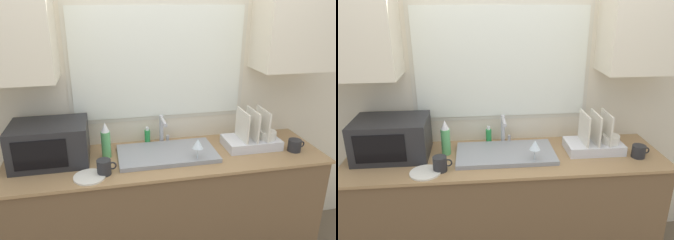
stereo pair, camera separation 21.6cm
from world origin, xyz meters
The scene contains 12 objects.
countertop centered at (0.00, 0.29, 0.45)m, with size 2.21×0.62×0.90m.
wall_back centered at (0.00, 0.58, 1.42)m, with size 6.00×0.38×2.60m.
sink_basin centered at (0.00, 0.30, 0.91)m, with size 0.68×0.37×0.03m.
faucet centered at (0.00, 0.49, 1.03)m, with size 0.08×0.18×0.22m.
microwave centered at (-0.78, 0.37, 1.03)m, with size 0.49×0.35×0.27m.
dish_rack centered at (0.65, 0.32, 0.97)m, with size 0.40×0.24×0.29m.
spray_bottle centered at (-0.41, 0.37, 1.02)m, with size 0.06×0.06×0.25m.
soap_bottle centered at (-0.11, 0.51, 0.96)m, with size 0.04×0.04×0.14m.
mug_near_sink centered at (-0.44, 0.13, 0.95)m, with size 0.12×0.09×0.10m.
wine_glass centered at (0.18, 0.16, 1.03)m, with size 0.07×0.07×0.17m.
mug_by_rack centered at (0.91, 0.19, 0.94)m, with size 0.12×0.09×0.09m.
small_plate centered at (-0.53, 0.10, 0.90)m, with size 0.20×0.20×0.01m.
Camera 1 is at (-0.41, -1.72, 1.94)m, focal length 35.00 mm.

